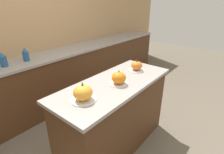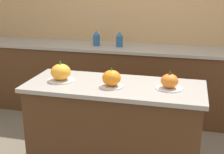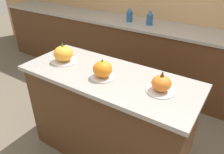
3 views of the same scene
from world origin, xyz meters
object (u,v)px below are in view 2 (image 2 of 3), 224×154
Objects in this scene: pumpkin_cake_right at (169,82)px; bottle_tall at (96,38)px; bottle_short at (119,40)px; pumpkin_cake_left at (61,73)px; pumpkin_cake_center at (112,79)px.

bottle_tall is at bearing 126.63° from pumpkin_cake_right.
bottle_tall is (-1.04, 1.40, 0.06)m from pumpkin_cake_right.
bottle_short reaches higher than pumpkin_cake_right.
pumpkin_cake_right is 1.11× the size of bottle_short.
bottle_tall reaches higher than pumpkin_cake_right.
bottle_tall reaches higher than bottle_short.
pumpkin_cake_left is 1.18× the size of pumpkin_cake_center.
bottle_tall is at bearing 94.32° from pumpkin_cake_left.
bottle_short is at bearing 1.63° from bottle_tall.
pumpkin_cake_right is at bearing 7.83° from pumpkin_cake_center.
bottle_tall is (-0.57, 1.46, 0.05)m from pumpkin_cake_center.
pumpkin_cake_left is at bearing -97.85° from bottle_short.
pumpkin_cake_center is at bearing -172.17° from pumpkin_cake_right.
pumpkin_cake_center is 1.57m from bottle_tall.
pumpkin_cake_right is (0.93, 0.02, -0.01)m from pumpkin_cake_left.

